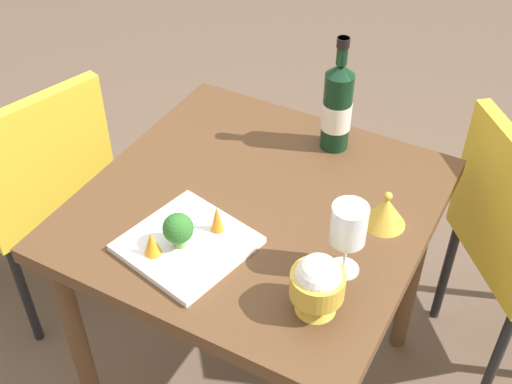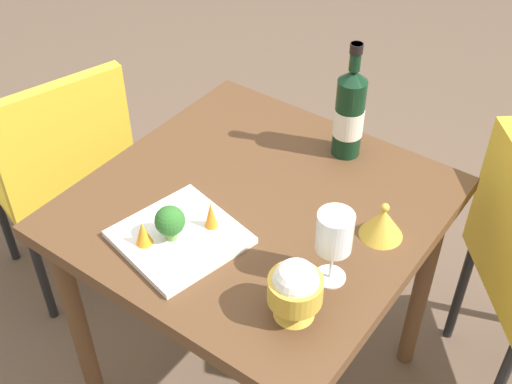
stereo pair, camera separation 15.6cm
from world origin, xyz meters
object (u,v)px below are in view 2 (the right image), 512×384
(chair_by_wall, at_px, (63,165))
(serving_plate, at_px, (180,237))
(wine_glass, at_px, (335,234))
(rice_bowl_lid, at_px, (383,223))
(carrot_garnish_right, at_px, (143,233))
(broccoli_floret, at_px, (170,222))
(wine_bottle, at_px, (349,113))
(carrot_garnish_left, at_px, (211,215))
(rice_bowl, at_px, (295,289))

(chair_by_wall, xyz_separation_m, serving_plate, (0.18, 0.66, 0.21))
(wine_glass, xyz_separation_m, rice_bowl_lid, (-0.18, 0.03, -0.09))
(wine_glass, distance_m, carrot_garnish_right, 0.42)
(broccoli_floret, bearing_deg, wine_bottle, 164.69)
(wine_glass, distance_m, broccoli_floret, 0.37)
(wine_bottle, distance_m, carrot_garnish_left, 0.46)
(serving_plate, distance_m, carrot_garnish_right, 0.09)
(broccoli_floret, bearing_deg, chair_by_wall, -107.05)
(chair_by_wall, distance_m, rice_bowl, 1.04)
(chair_by_wall, xyz_separation_m, rice_bowl, (0.21, 0.98, 0.28))
(serving_plate, distance_m, broccoli_floret, 0.06)
(chair_by_wall, relative_size, wine_bottle, 2.70)
(wine_bottle, relative_size, serving_plate, 1.06)
(wine_bottle, relative_size, carrot_garnish_right, 5.21)
(rice_bowl, bearing_deg, carrot_garnish_right, -83.68)
(rice_bowl_lid, bearing_deg, broccoli_floret, -50.76)
(broccoli_floret, bearing_deg, carrot_garnish_left, 150.30)
(broccoli_floret, xyz_separation_m, carrot_garnish_left, (-0.08, 0.05, -0.02))
(serving_plate, relative_size, broccoli_floret, 3.47)
(wine_bottle, xyz_separation_m, rice_bowl_lid, (0.22, 0.22, -0.09))
(serving_plate, bearing_deg, wine_glass, 107.01)
(wine_bottle, bearing_deg, serving_plate, -15.07)
(chair_by_wall, relative_size, carrot_garnish_right, 14.05)
(wine_glass, height_order, broccoli_floret, wine_glass)
(carrot_garnish_left, distance_m, carrot_garnish_right, 0.16)
(rice_bowl, height_order, rice_bowl_lid, rice_bowl)
(rice_bowl_lid, relative_size, carrot_garnish_right, 1.65)
(chair_by_wall, height_order, rice_bowl_lid, chair_by_wall)
(chair_by_wall, distance_m, broccoli_floret, 0.73)
(rice_bowl, bearing_deg, broccoli_floret, -91.13)
(rice_bowl_lid, bearing_deg, carrot_garnish_left, -55.85)
(chair_by_wall, distance_m, serving_plate, 0.72)
(serving_plate, xyz_separation_m, broccoli_floret, (0.02, -0.01, 0.06))
(rice_bowl, relative_size, broccoli_floret, 1.65)
(rice_bowl_lid, height_order, serving_plate, rice_bowl_lid)
(chair_by_wall, xyz_separation_m, rice_bowl_lid, (-0.10, 1.02, 0.24))
(chair_by_wall, bearing_deg, carrot_garnish_left, -82.80)
(chair_by_wall, bearing_deg, rice_bowl_lid, -67.73)
(rice_bowl, relative_size, carrot_garnish_left, 2.07)
(carrot_garnish_left, bearing_deg, serving_plate, -31.61)
(rice_bowl, xyz_separation_m, carrot_garnish_right, (0.04, -0.37, -0.03))
(chair_by_wall, height_order, rice_bowl, rice_bowl)
(rice_bowl, bearing_deg, chair_by_wall, -101.85)
(wine_glass, xyz_separation_m, rice_bowl, (0.13, -0.01, -0.05))
(wine_bottle, xyz_separation_m, serving_plate, (0.50, -0.14, -0.12))
(wine_glass, bearing_deg, wine_bottle, -153.97)
(carrot_garnish_right, bearing_deg, chair_by_wall, -111.95)
(broccoli_floret, relative_size, carrot_garnish_right, 1.42)
(carrot_garnish_right, bearing_deg, wine_bottle, 162.38)
(wine_bottle, relative_size, rice_bowl, 2.22)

